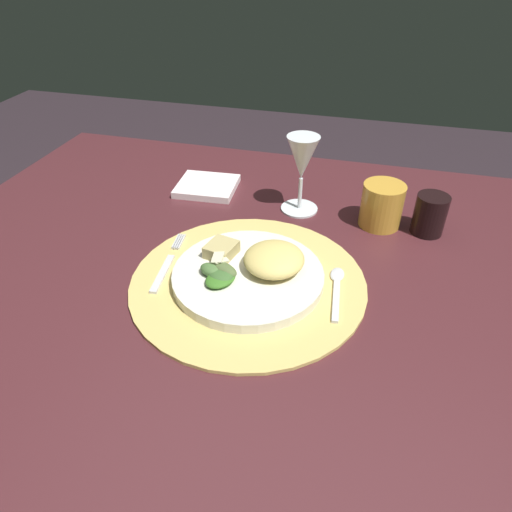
% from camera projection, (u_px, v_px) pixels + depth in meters
% --- Properties ---
extents(ground_plane, '(6.00, 6.00, 0.00)m').
position_uv_depth(ground_plane, '(276.00, 499.00, 1.21)').
color(ground_plane, '#2A2025').
extents(dining_table, '(1.39, 0.98, 0.75)m').
position_uv_depth(dining_table, '(284.00, 339.00, 0.86)').
color(dining_table, '#471F23').
rests_on(dining_table, ground).
extents(placemat, '(0.39, 0.39, 0.01)m').
position_uv_depth(placemat, '(248.00, 282.00, 0.75)').
color(placemat, '#D4B664').
rests_on(placemat, dining_table).
extents(dinner_plate, '(0.25, 0.25, 0.02)m').
position_uv_depth(dinner_plate, '(248.00, 276.00, 0.75)').
color(dinner_plate, silver).
rests_on(dinner_plate, placemat).
extents(pasta_serving, '(0.12, 0.12, 0.04)m').
position_uv_depth(pasta_serving, '(274.00, 259.00, 0.74)').
color(pasta_serving, '#DEC46B').
rests_on(pasta_serving, dinner_plate).
extents(salad_greens, '(0.07, 0.08, 0.03)m').
position_uv_depth(salad_greens, '(220.00, 273.00, 0.72)').
color(salad_greens, '#506234').
rests_on(salad_greens, dinner_plate).
extents(bread_piece, '(0.06, 0.06, 0.02)m').
position_uv_depth(bread_piece, '(222.00, 248.00, 0.78)').
color(bread_piece, tan).
rests_on(bread_piece, dinner_plate).
extents(fork, '(0.03, 0.17, 0.00)m').
position_uv_depth(fork, '(167.00, 264.00, 0.78)').
color(fork, silver).
rests_on(fork, placemat).
extents(spoon, '(0.03, 0.13, 0.01)m').
position_uv_depth(spoon, '(337.00, 285.00, 0.74)').
color(spoon, silver).
rests_on(spoon, placemat).
extents(napkin, '(0.13, 0.12, 0.01)m').
position_uv_depth(napkin, '(207.00, 186.00, 1.02)').
color(napkin, white).
rests_on(napkin, dining_table).
extents(wine_glass, '(0.08, 0.08, 0.16)m').
position_uv_depth(wine_glass, '(302.00, 162.00, 0.89)').
color(wine_glass, silver).
rests_on(wine_glass, dining_table).
extents(amber_tumbler, '(0.08, 0.08, 0.09)m').
position_uv_depth(amber_tumbler, '(382.00, 205.00, 0.88)').
color(amber_tumbler, gold).
rests_on(amber_tumbler, dining_table).
extents(dark_tumbler, '(0.06, 0.06, 0.08)m').
position_uv_depth(dark_tumbler, '(430.00, 215.00, 0.86)').
color(dark_tumbler, black).
rests_on(dark_tumbler, dining_table).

